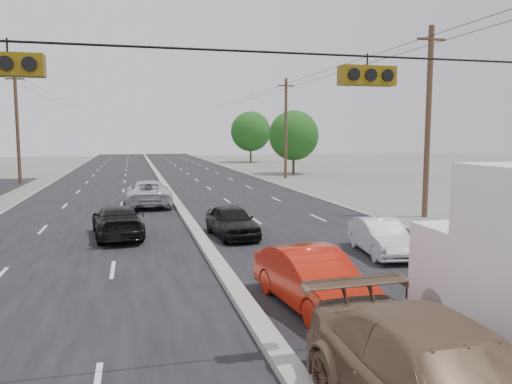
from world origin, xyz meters
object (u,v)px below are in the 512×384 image
at_px(tree_right_mid, 294,135).
at_px(oncoming_far, 148,193).
at_px(utility_pole_right_b, 428,121).
at_px(oncoming_near, 117,222).
at_px(utility_pole_right_c, 286,128).
at_px(queue_car_b, 381,237).
at_px(red_sedan, 313,279).
at_px(queue_car_a, 232,222).
at_px(utility_pole_left_c, 17,127).
at_px(tree_right_far, 251,131).

xyz_separation_m(tree_right_mid, oncoming_far, (-16.77, -22.22, -3.54)).
height_order(utility_pole_right_b, oncoming_near, utility_pole_right_b).
height_order(utility_pole_right_c, oncoming_far, utility_pole_right_c).
relative_size(utility_pole_right_c, queue_car_b, 2.55).
height_order(red_sedan, queue_car_a, red_sedan).
height_order(tree_right_mid, queue_car_a, tree_right_mid).
xyz_separation_m(utility_pole_right_c, queue_car_b, (-6.41, -32.18, -4.46)).
distance_m(utility_pole_left_c, utility_pole_right_b, 35.36).
bearing_deg(oncoming_far, tree_right_mid, -126.80).
distance_m(queue_car_a, oncoming_far, 10.99).
xyz_separation_m(red_sedan, queue_car_a, (-0.27, 9.16, -0.06)).
relative_size(utility_pole_right_b, tree_right_far, 1.23).
height_order(red_sedan, oncoming_near, red_sedan).
bearing_deg(red_sedan, utility_pole_right_c, 66.75).
bearing_deg(utility_pole_right_c, queue_car_b, -101.26).
bearing_deg(red_sedan, queue_car_a, 84.79).
height_order(oncoming_near, oncoming_far, oncoming_far).
xyz_separation_m(tree_right_mid, queue_car_a, (-13.60, -32.75, -3.65)).
bearing_deg(tree_right_mid, oncoming_far, -127.03).
distance_m(utility_pole_right_b, oncoming_near, 16.56).
relative_size(utility_pole_left_c, red_sedan, 2.22).
xyz_separation_m(queue_car_b, oncoming_far, (-7.86, 14.96, 0.15)).
distance_m(tree_right_far, oncoming_near, 60.00).
bearing_deg(queue_car_a, oncoming_near, 161.29).
bearing_deg(oncoming_far, queue_car_a, 106.97).
bearing_deg(queue_car_b, utility_pole_right_c, 85.78).
relative_size(tree_right_far, oncoming_near, 1.71).
bearing_deg(utility_pole_left_c, tree_right_mid, 10.30).
bearing_deg(oncoming_near, oncoming_far, -106.03).
bearing_deg(red_sedan, tree_right_far, 71.01).
bearing_deg(red_sedan, queue_car_b, 40.03).
height_order(utility_pole_right_c, queue_car_a, utility_pole_right_c).
height_order(utility_pole_left_c, queue_car_b, utility_pole_left_c).
distance_m(utility_pole_left_c, oncoming_far, 20.75).
distance_m(utility_pole_left_c, queue_car_b, 37.43).
bearing_deg(tree_right_far, tree_right_mid, -92.29).
bearing_deg(queue_car_a, utility_pole_right_b, 8.39).
xyz_separation_m(oncoming_near, oncoming_far, (1.61, 9.41, 0.10)).
bearing_deg(utility_pole_right_b, queue_car_b, -131.74).
height_order(tree_right_far, oncoming_far, tree_right_far).
bearing_deg(oncoming_far, tree_right_far, -110.39).
distance_m(utility_pole_right_b, oncoming_far, 16.81).
bearing_deg(utility_pole_right_b, utility_pole_left_c, 135.00).
height_order(utility_pole_left_c, utility_pole_right_c, same).
xyz_separation_m(red_sedan, oncoming_far, (-3.44, 19.69, 0.05)).
distance_m(utility_pole_left_c, tree_right_mid, 27.96).
relative_size(red_sedan, oncoming_far, 0.79).
xyz_separation_m(utility_pole_left_c, oncoming_far, (10.73, -17.22, -4.32)).
relative_size(utility_pole_right_b, oncoming_far, 1.75).
xyz_separation_m(utility_pole_right_b, tree_right_far, (3.50, 55.00, -0.15)).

